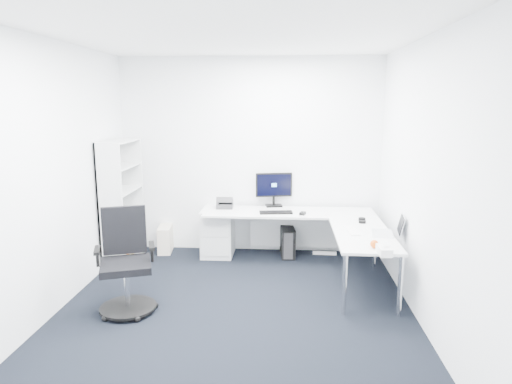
# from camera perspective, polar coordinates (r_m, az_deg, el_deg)

# --- Properties ---
(ground) EXTENTS (4.20, 4.20, 0.00)m
(ground) POSITION_cam_1_polar(r_m,az_deg,el_deg) (4.72, -2.76, -15.12)
(ground) COLOR black
(ceiling) EXTENTS (4.20, 4.20, 0.00)m
(ceiling) POSITION_cam_1_polar(r_m,az_deg,el_deg) (4.27, -3.12, 19.37)
(ceiling) COLOR white
(wall_back) EXTENTS (3.60, 0.02, 2.70)m
(wall_back) POSITION_cam_1_polar(r_m,az_deg,el_deg) (6.36, -0.72, 4.50)
(wall_back) COLOR white
(wall_back) RESTS_ON ground
(wall_front) EXTENTS (3.60, 0.02, 2.70)m
(wall_front) POSITION_cam_1_polar(r_m,az_deg,el_deg) (2.28, -9.14, -7.87)
(wall_front) COLOR white
(wall_front) RESTS_ON ground
(wall_left) EXTENTS (0.02, 4.20, 2.70)m
(wall_left) POSITION_cam_1_polar(r_m,az_deg,el_deg) (4.85, -24.58, 1.38)
(wall_left) COLOR white
(wall_left) RESTS_ON ground
(wall_right) EXTENTS (0.02, 4.20, 2.70)m
(wall_right) POSITION_cam_1_polar(r_m,az_deg,el_deg) (4.46, 20.70, 0.90)
(wall_right) COLOR white
(wall_right) RESTS_ON ground
(l_desk) EXTENTS (2.26, 1.26, 0.66)m
(l_desk) POSITION_cam_1_polar(r_m,az_deg,el_deg) (5.87, 4.15, -6.30)
(l_desk) COLOR silver
(l_desk) RESTS_ON ground
(drawer_pedestal) EXTENTS (0.42, 0.52, 0.65)m
(drawer_pedestal) POSITION_cam_1_polar(r_m,az_deg,el_deg) (6.36, -4.77, -5.00)
(drawer_pedestal) COLOR silver
(drawer_pedestal) RESTS_ON ground
(bookshelf) EXTENTS (0.31, 0.81, 1.62)m
(bookshelf) POSITION_cam_1_polar(r_m,az_deg,el_deg) (6.17, -16.42, -1.26)
(bookshelf) COLOR silver
(bookshelf) RESTS_ON ground
(task_chair) EXTENTS (0.74, 0.74, 1.04)m
(task_chair) POSITION_cam_1_polar(r_m,az_deg,el_deg) (4.76, -15.99, -8.49)
(task_chair) COLOR black
(task_chair) RESTS_ON ground
(black_pc_tower) EXTENTS (0.22, 0.43, 0.40)m
(black_pc_tower) POSITION_cam_1_polar(r_m,az_deg,el_deg) (6.33, 3.96, -6.22)
(black_pc_tower) COLOR black
(black_pc_tower) RESTS_ON ground
(beige_pc_tower) EXTENTS (0.22, 0.40, 0.37)m
(beige_pc_tower) POSITION_cam_1_polar(r_m,az_deg,el_deg) (6.62, -11.26, -5.78)
(beige_pc_tower) COLOR beige
(beige_pc_tower) RESTS_ON ground
(power_strip) EXTENTS (0.33, 0.06, 0.04)m
(power_strip) POSITION_cam_1_polar(r_m,az_deg,el_deg) (6.49, 8.56, -7.55)
(power_strip) COLOR white
(power_strip) RESTS_ON ground
(monitor) EXTENTS (0.53, 0.25, 0.49)m
(monitor) POSITION_cam_1_polar(r_m,az_deg,el_deg) (6.33, 2.26, 0.35)
(monitor) COLOR black
(monitor) RESTS_ON l_desk
(black_keyboard) EXTENTS (0.44, 0.20, 0.02)m
(black_keyboard) POSITION_cam_1_polar(r_m,az_deg,el_deg) (5.99, 2.52, -2.56)
(black_keyboard) COLOR black
(black_keyboard) RESTS_ON l_desk
(mouse) EXTENTS (0.09, 0.12, 0.03)m
(mouse) POSITION_cam_1_polar(r_m,az_deg,el_deg) (5.93, 5.85, -2.67)
(mouse) COLOR black
(mouse) RESTS_ON l_desk
(desk_phone) EXTENTS (0.23, 0.23, 0.16)m
(desk_phone) POSITION_cam_1_polar(r_m,az_deg,el_deg) (6.28, -3.91, -1.29)
(desk_phone) COLOR #2B2B2E
(desk_phone) RESTS_ON l_desk
(laptop) EXTENTS (0.36, 0.36, 0.23)m
(laptop) POSITION_cam_1_polar(r_m,az_deg,el_deg) (5.21, 15.57, -3.89)
(laptop) COLOR silver
(laptop) RESTS_ON l_desk
(white_keyboard) EXTENTS (0.15, 0.39, 0.01)m
(white_keyboard) POSITION_cam_1_polar(r_m,az_deg,el_deg) (5.28, 11.89, -4.72)
(white_keyboard) COLOR white
(white_keyboard) RESTS_ON l_desk
(headphones) EXTENTS (0.15, 0.22, 0.05)m
(headphones) POSITION_cam_1_polar(r_m,az_deg,el_deg) (5.71, 13.13, -3.36)
(headphones) COLOR black
(headphones) RESTS_ON l_desk
(orange_fruit) EXTENTS (0.08, 0.08, 0.08)m
(orange_fruit) POSITION_cam_1_polar(r_m,az_deg,el_deg) (4.72, 14.57, -6.32)
(orange_fruit) COLOR #D05212
(orange_fruit) RESTS_ON l_desk
(tissue_box) EXTENTS (0.13, 0.22, 0.08)m
(tissue_box) POSITION_cam_1_polar(r_m,az_deg,el_deg) (4.56, 15.74, -7.05)
(tissue_box) COLOR white
(tissue_box) RESTS_ON l_desk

